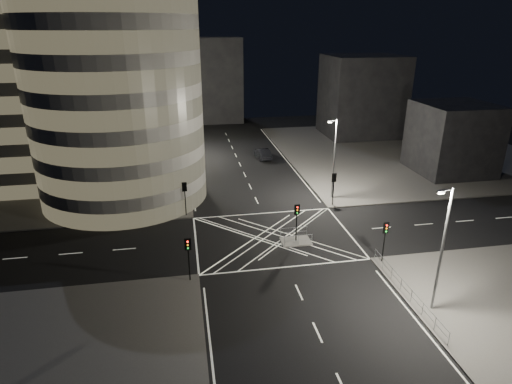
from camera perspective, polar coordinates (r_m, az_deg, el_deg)
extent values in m
plane|color=black|center=(44.71, 2.34, -6.00)|extent=(120.00, 120.00, 0.00)
cube|color=#514F4C|center=(71.77, -26.01, 2.64)|extent=(42.00, 42.00, 0.15)
cube|color=#514F4C|center=(78.47, 19.17, 5.13)|extent=(42.00, 42.00, 0.15)
cube|color=slate|center=(43.83, 5.33, -6.57)|extent=(3.00, 2.00, 0.15)
cylinder|color=gray|center=(53.79, -18.14, 11.95)|extent=(20.00, 20.00, 25.00)
cube|color=gray|center=(65.52, -25.92, 12.44)|extent=(20.00, 18.00, 25.00)
cube|color=gray|center=(82.33, -19.85, 13.69)|extent=(24.00, 16.00, 22.00)
cube|color=black|center=(86.97, 13.93, 12.33)|extent=(14.00, 12.00, 15.00)
cube|color=black|center=(68.75, 24.72, 6.54)|extent=(10.00, 10.00, 10.00)
cube|color=black|center=(97.50, -7.44, 14.51)|extent=(18.00, 8.00, 18.00)
cylinder|color=black|center=(51.31, -11.35, -0.45)|extent=(0.32, 0.32, 3.31)
ellipsoid|color=black|center=(50.38, -11.57, 2.40)|extent=(3.83, 3.83, 4.40)
cylinder|color=black|center=(56.97, -11.28, 1.67)|extent=(0.32, 0.32, 3.09)
ellipsoid|color=black|center=(56.09, -11.49, 4.38)|extent=(4.67, 4.67, 5.36)
cylinder|color=black|center=(62.62, -11.24, 3.61)|extent=(0.32, 0.32, 3.32)
ellipsoid|color=black|center=(61.86, -11.42, 5.99)|extent=(3.81, 3.81, 4.38)
cylinder|color=black|center=(68.29, -11.22, 5.33)|extent=(0.32, 0.32, 3.84)
ellipsoid|color=black|center=(67.43, -11.43, 8.16)|extent=(5.64, 5.64, 6.49)
cylinder|color=black|center=(74.12, -11.17, 6.49)|extent=(0.32, 0.32, 3.52)
ellipsoid|color=black|center=(73.48, -11.33, 8.54)|extent=(3.53, 3.53, 4.06)
cylinder|color=black|center=(49.30, -9.39, -1.44)|extent=(0.12, 0.12, 3.00)
cube|color=black|center=(48.58, -9.52, 0.68)|extent=(0.28, 0.22, 0.90)
cube|color=black|center=(48.58, -9.52, 0.68)|extent=(0.55, 0.04, 1.10)
cylinder|color=black|center=(37.12, -8.91, -9.55)|extent=(0.12, 0.12, 3.00)
cube|color=black|center=(36.16, -9.09, -6.90)|extent=(0.28, 0.22, 0.90)
cube|color=black|center=(36.16, -9.09, -6.90)|extent=(0.55, 0.04, 1.10)
cylinder|color=black|center=(52.31, 10.23, -0.13)|extent=(0.12, 0.12, 3.00)
cube|color=black|center=(51.63, 10.38, 1.89)|extent=(0.28, 0.22, 0.90)
cube|color=black|center=(51.63, 10.38, 1.89)|extent=(0.55, 0.04, 1.10)
cylinder|color=black|center=(41.03, 16.64, -7.05)|extent=(0.12, 0.12, 3.00)
cube|color=black|center=(40.17, 16.93, -4.60)|extent=(0.28, 0.22, 0.90)
cube|color=black|center=(40.17, 16.93, -4.60)|extent=(0.55, 0.04, 1.10)
cylinder|color=black|center=(43.11, 5.40, -4.73)|extent=(0.12, 0.12, 3.00)
cube|color=black|center=(42.28, 5.49, -2.36)|extent=(0.28, 0.22, 0.90)
cube|color=black|center=(42.28, 5.49, -2.36)|extent=(0.55, 0.04, 1.10)
cylinder|color=slate|center=(53.01, -10.50, 4.17)|extent=(0.20, 0.20, 10.00)
cylinder|color=slate|center=(51.80, -10.36, 9.32)|extent=(0.90, 0.10, 0.10)
cube|color=slate|center=(51.81, -9.85, 9.25)|extent=(0.50, 0.25, 0.18)
cube|color=white|center=(51.84, -9.84, 9.13)|extent=(0.42, 0.20, 0.05)
cylinder|color=slate|center=(70.42, -10.56, 8.46)|extent=(0.20, 0.20, 10.00)
cylinder|color=slate|center=(69.51, -10.46, 12.38)|extent=(0.90, 0.10, 0.10)
cube|color=slate|center=(69.52, -10.07, 12.32)|extent=(0.50, 0.25, 0.18)
cube|color=white|center=(69.54, -10.07, 12.23)|extent=(0.42, 0.20, 0.05)
cylinder|color=slate|center=(53.34, 10.40, 4.28)|extent=(0.20, 0.20, 10.00)
cylinder|color=slate|center=(51.98, 10.29, 9.37)|extent=(0.90, 0.10, 0.10)
cube|color=slate|center=(51.85, 9.80, 9.26)|extent=(0.50, 0.25, 0.18)
cube|color=white|center=(51.87, 9.80, 9.14)|extent=(0.42, 0.20, 0.05)
cylinder|color=slate|center=(34.36, 23.52, -7.25)|extent=(0.20, 0.20, 10.00)
cylinder|color=slate|center=(32.21, 24.12, 0.25)|extent=(0.90, 0.10, 0.10)
cube|color=slate|center=(32.00, 23.42, 0.04)|extent=(0.50, 0.25, 0.18)
cube|color=white|center=(32.03, 23.39, -0.14)|extent=(0.42, 0.20, 0.05)
cube|color=slate|center=(37.30, 19.39, -12.21)|extent=(0.06, 11.70, 1.10)
cube|color=slate|center=(42.77, 5.67, -6.39)|extent=(2.80, 0.06, 1.10)
cube|color=slate|center=(44.31, 5.05, -5.32)|extent=(2.80, 0.06, 1.10)
imported|color=black|center=(70.25, 0.87, 5.17)|extent=(2.38, 5.37, 1.71)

